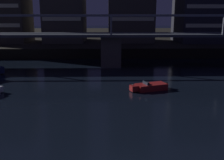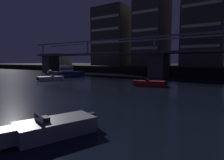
% 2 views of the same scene
% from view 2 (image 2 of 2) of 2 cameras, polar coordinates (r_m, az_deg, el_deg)
% --- Properties ---
extents(ground_plane, '(400.00, 400.00, 0.00)m').
position_cam_2_polar(ground_plane, '(18.80, -28.90, -6.82)').
color(ground_plane, black).
extents(far_riverbank, '(240.00, 80.00, 2.20)m').
position_cam_2_polar(far_riverbank, '(93.65, 23.74, 3.40)').
color(far_riverbank, black).
rests_on(far_riverbank, ground).
extents(river_bridge, '(83.11, 6.40, 9.38)m').
position_cam_2_polar(river_bridge, '(47.11, 13.48, 6.12)').
color(river_bridge, '#4C4944').
rests_on(river_bridge, ground).
extents(tower_west_low, '(13.77, 10.84, 23.33)m').
position_cam_2_polar(tower_west_low, '(80.38, 0.05, 12.60)').
color(tower_west_low, '#38332D').
rests_on(tower_west_low, far_riverbank).
extents(tower_west_tall, '(10.10, 13.46, 30.75)m').
position_cam_2_polar(tower_west_tall, '(74.88, 11.67, 15.88)').
color(tower_west_tall, '#423D38').
rests_on(tower_west_tall, far_riverbank).
extents(tower_central, '(11.53, 11.54, 30.48)m').
position_cam_2_polar(tower_central, '(69.76, 25.21, 16.15)').
color(tower_central, '#423D38').
rests_on(tower_central, far_riverbank).
extents(waterfront_pavilion, '(12.40, 7.40, 4.70)m').
position_cam_2_polar(waterfront_pavilion, '(86.45, -15.83, 5.73)').
color(waterfront_pavilion, '#B2AD9E').
rests_on(waterfront_pavilion, far_riverbank).
extents(cabin_cruiser_near_left, '(7.30, 8.43, 2.79)m').
position_cam_2_polar(cabin_cruiser_near_left, '(50.82, -13.45, 2.26)').
color(cabin_cruiser_near_left, '#19234C').
rests_on(cabin_cruiser_near_left, ground).
extents(speedboat_near_center, '(2.96, 5.13, 1.16)m').
position_cam_2_polar(speedboat_near_center, '(10.70, -17.06, -13.15)').
color(speedboat_near_center, gray).
rests_on(speedboat_near_center, ground).
extents(speedboat_near_right, '(3.34, 4.97, 1.16)m').
position_cam_2_polar(speedboat_near_right, '(40.56, -17.67, 0.47)').
color(speedboat_near_right, silver).
rests_on(speedboat_near_right, ground).
extents(speedboat_mid_left, '(5.13, 2.98, 1.16)m').
position_cam_2_polar(speedboat_mid_left, '(30.51, 11.06, -0.95)').
color(speedboat_mid_left, maroon).
rests_on(speedboat_mid_left, ground).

